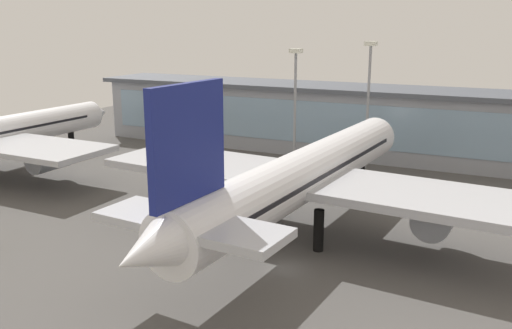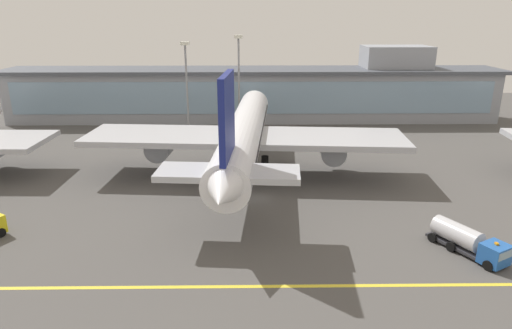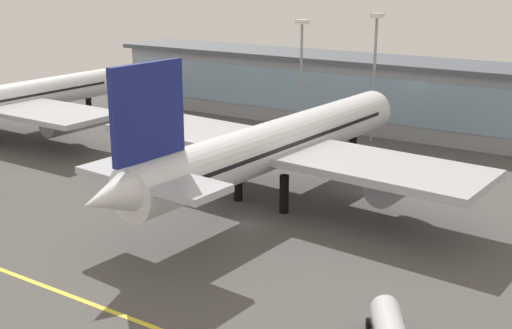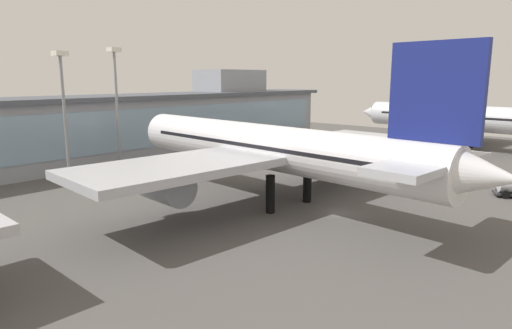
# 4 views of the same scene
# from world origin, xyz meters

# --- Properties ---
(ground_plane) EXTENTS (180.00, 180.00, 0.00)m
(ground_plane) POSITION_xyz_m (0.00, 0.00, 0.00)
(ground_plane) COLOR #514F4C
(taxiway_centreline_stripe) EXTENTS (144.00, 0.50, 0.01)m
(taxiway_centreline_stripe) POSITION_xyz_m (0.00, -22.00, 0.01)
(taxiway_centreline_stripe) COLOR yellow
(taxiway_centreline_stripe) RESTS_ON ground
(terminal_building) EXTENTS (120.68, 14.00, 17.75)m
(terminal_building) POSITION_xyz_m (1.78, 51.15, 6.77)
(terminal_building) COLOR #9399A3
(terminal_building) RESTS_ON ground
(airliner_near_right) EXTENTS (51.41, 58.35, 19.13)m
(airliner_near_right) POSITION_xyz_m (-1.61, 9.30, 6.98)
(airliner_near_right) COLOR black
(airliner_near_right) RESTS_ON ground
(apron_light_mast_west) EXTENTS (1.80, 1.80, 19.62)m
(apron_light_mast_west) POSITION_xyz_m (-14.32, 37.96, 13.21)
(apron_light_mast_west) COLOR gray
(apron_light_mast_west) RESTS_ON ground
(apron_light_mast_centre) EXTENTS (1.80, 1.80, 20.79)m
(apron_light_mast_centre) POSITION_xyz_m (-3.17, 42.06, 13.88)
(apron_light_mast_centre) COLOR gray
(apron_light_mast_centre) RESTS_ON ground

